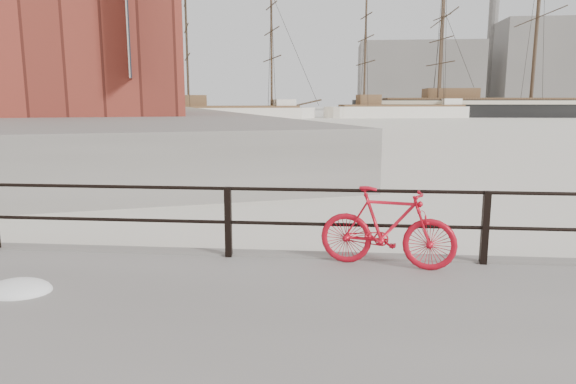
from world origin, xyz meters
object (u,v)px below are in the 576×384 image
(barque_black, at_px, (529,117))
(bicycle, at_px, (387,227))
(schooner_mid, at_px, (401,118))
(workboat_far, at_px, (76,127))
(schooner_left, at_px, (231,119))

(barque_black, bearing_deg, bicycle, -111.20)
(schooner_mid, relative_size, workboat_far, 2.17)
(bicycle, bearing_deg, barque_black, 81.39)
(bicycle, relative_size, schooner_mid, 0.07)
(schooner_mid, bearing_deg, barque_black, 1.80)
(schooner_mid, height_order, schooner_left, schooner_left)
(bicycle, distance_m, barque_black, 85.51)
(bicycle, xyz_separation_m, barque_black, (30.25, 79.97, -0.89))
(schooner_mid, height_order, workboat_far, schooner_mid)
(bicycle, bearing_deg, schooner_left, 115.40)
(barque_black, distance_m, schooner_left, 47.84)
(bicycle, distance_m, schooner_mid, 75.48)
(schooner_mid, bearing_deg, schooner_left, -175.54)
(schooner_mid, distance_m, schooner_left, 26.19)
(workboat_far, bearing_deg, schooner_mid, 11.75)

